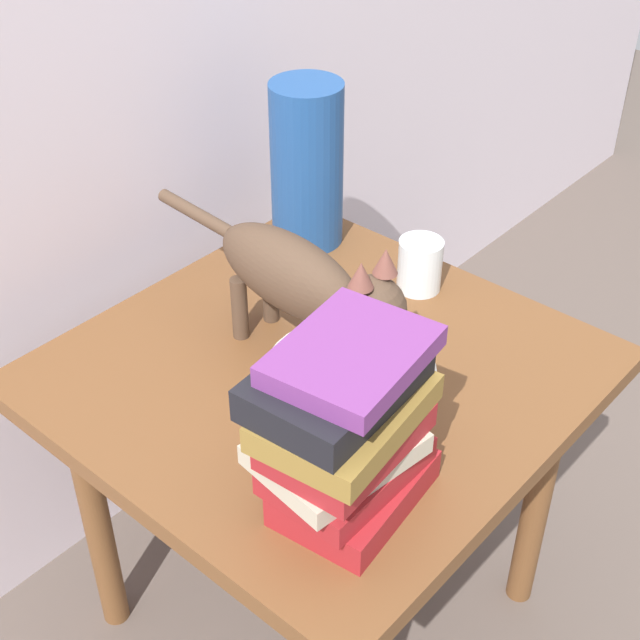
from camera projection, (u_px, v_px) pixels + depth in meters
ground_plane at (320, 603)px, 1.60m from camera, size 6.00×6.00×0.00m
side_table at (320, 406)px, 1.32m from camera, size 0.68×0.67×0.54m
plate at (351, 372)px, 1.25m from camera, size 0.24×0.24×0.01m
bread_roll at (363, 352)px, 1.24m from camera, size 0.10×0.09×0.05m
cat at (304, 281)px, 1.21m from camera, size 0.11×0.48×0.23m
book_stack at (345, 430)px, 1.00m from camera, size 0.22×0.17×0.23m
green_vase at (307, 165)px, 1.48m from camera, size 0.12×0.12×0.28m
candle_jar at (420, 267)px, 1.41m from camera, size 0.07×0.07×0.08m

